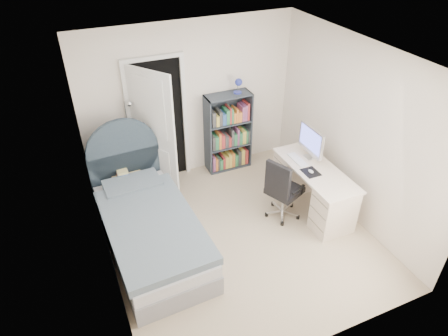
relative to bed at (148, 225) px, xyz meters
name	(u,v)px	position (x,y,z in m)	size (l,w,h in m)	color
room_shell	(241,159)	(1.16, -0.34, 0.93)	(3.50, 3.70, 2.60)	tan
door	(155,129)	(0.50, 1.22, 0.72)	(0.92, 0.70, 2.06)	black
bed	(148,225)	(0.00, 0.00, 0.00)	(1.16, 2.31, 1.39)	gray
nightstand	(127,181)	(-0.07, 0.97, 0.10)	(0.43, 0.43, 0.62)	#D4BD82
floor_lamp	(133,154)	(0.15, 1.34, 0.30)	(0.21, 0.21, 1.50)	silver
bookcase	(229,135)	(1.74, 1.30, 0.29)	(0.75, 0.32, 1.58)	#333C46
desk	(313,186)	(2.40, -0.23, 0.07)	(0.58, 1.46, 1.19)	beige
office_chair	(282,188)	(1.86, -0.24, 0.22)	(0.57, 0.57, 0.97)	silver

